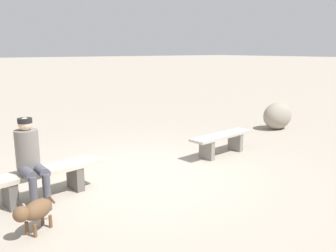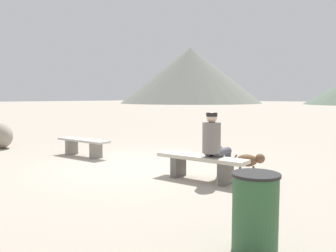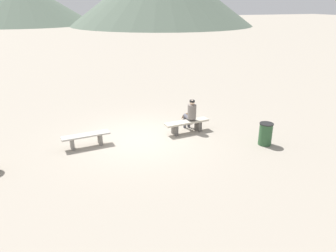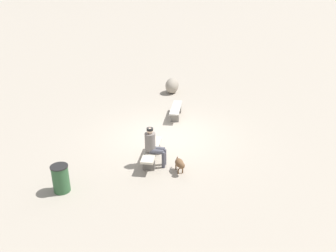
{
  "view_description": "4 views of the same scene",
  "coord_description": "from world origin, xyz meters",
  "px_view_note": "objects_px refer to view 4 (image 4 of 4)",
  "views": [
    {
      "loc": [
        3.41,
        5.21,
        2.24
      ],
      "look_at": [
        -1.09,
        -0.84,
        0.62
      ],
      "focal_mm": 38.01,
      "sensor_mm": 36.0,
      "label": 1
    },
    {
      "loc": [
        5.66,
        -5.12,
        1.57
      ],
      "look_at": [
        -0.39,
        1.48,
        0.8
      ],
      "focal_mm": 36.49,
      "sensor_mm": 36.0,
      "label": 2
    },
    {
      "loc": [
        -2.76,
        -10.77,
        4.77
      ],
      "look_at": [
        1.07,
        -0.1,
        0.38
      ],
      "focal_mm": 34.32,
      "sensor_mm": 36.0,
      "label": 3
    },
    {
      "loc": [
        11.23,
        2.71,
        5.63
      ],
      "look_at": [
        0.08,
        0.07,
        0.49
      ],
      "focal_mm": 36.79,
      "sensor_mm": 36.0,
      "label": 4
    }
  ],
  "objects_px": {
    "seated_person": "(153,144)",
    "boulder": "(172,86)",
    "bench_left": "(176,110)",
    "dog": "(180,164)",
    "bench_right": "(152,152)",
    "trash_bin": "(61,179)"
  },
  "relations": [
    {
      "from": "dog",
      "to": "trash_bin",
      "type": "xyz_separation_m",
      "value": [
        1.74,
        -3.02,
        0.11
      ]
    },
    {
      "from": "dog",
      "to": "boulder",
      "type": "xyz_separation_m",
      "value": [
        -7.4,
        -1.91,
        0.09
      ]
    },
    {
      "from": "seated_person",
      "to": "boulder",
      "type": "height_order",
      "value": "seated_person"
    },
    {
      "from": "seated_person",
      "to": "trash_bin",
      "type": "bearing_deg",
      "value": -48.67
    },
    {
      "from": "trash_bin",
      "to": "boulder",
      "type": "height_order",
      "value": "trash_bin"
    },
    {
      "from": "trash_bin",
      "to": "boulder",
      "type": "relative_size",
      "value": 0.85
    },
    {
      "from": "bench_left",
      "to": "trash_bin",
      "type": "distance_m",
      "value": 6.34
    },
    {
      "from": "trash_bin",
      "to": "dog",
      "type": "bearing_deg",
      "value": 119.93
    },
    {
      "from": "bench_left",
      "to": "seated_person",
      "type": "bearing_deg",
      "value": -3.89
    },
    {
      "from": "trash_bin",
      "to": "seated_person",
      "type": "bearing_deg",
      "value": 132.98
    },
    {
      "from": "bench_left",
      "to": "trash_bin",
      "type": "bearing_deg",
      "value": -24.03
    },
    {
      "from": "seated_person",
      "to": "boulder",
      "type": "distance_m",
      "value": 7.24
    },
    {
      "from": "bench_left",
      "to": "dog",
      "type": "distance_m",
      "value": 4.41
    },
    {
      "from": "bench_right",
      "to": "trash_bin",
      "type": "xyz_separation_m",
      "value": [
        2.19,
        -2.0,
        0.08
      ]
    },
    {
      "from": "bench_right",
      "to": "dog",
      "type": "bearing_deg",
      "value": 60.38
    },
    {
      "from": "bench_left",
      "to": "dog",
      "type": "height_order",
      "value": "bench_left"
    },
    {
      "from": "bench_left",
      "to": "bench_right",
      "type": "bearing_deg",
      "value": -5.53
    },
    {
      "from": "bench_right",
      "to": "seated_person",
      "type": "distance_m",
      "value": 0.48
    },
    {
      "from": "bench_left",
      "to": "trash_bin",
      "type": "relative_size",
      "value": 2.11
    },
    {
      "from": "seated_person",
      "to": "trash_bin",
      "type": "height_order",
      "value": "seated_person"
    },
    {
      "from": "bench_left",
      "to": "boulder",
      "type": "height_order",
      "value": "boulder"
    },
    {
      "from": "seated_person",
      "to": "dog",
      "type": "distance_m",
      "value": 1.03
    }
  ]
}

